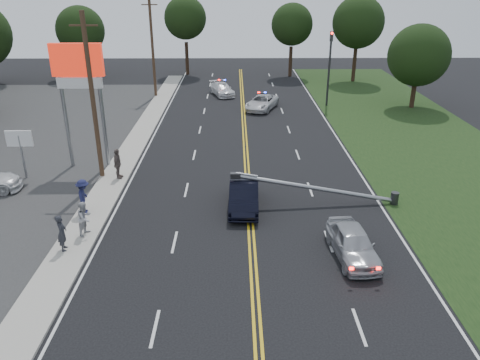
{
  "coord_description": "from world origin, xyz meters",
  "views": [
    {
      "loc": [
        -0.77,
        -15.38,
        11.62
      ],
      "look_at": [
        -0.52,
        7.54,
        1.7
      ],
      "focal_mm": 35.0,
      "sensor_mm": 36.0,
      "label": 1
    }
  ],
  "objects_px": {
    "traffic_signal": "(330,62)",
    "small_sign": "(20,143)",
    "bystander_d": "(118,164)",
    "emergency_a": "(262,103)",
    "pylon_sign": "(79,76)",
    "emergency_b": "(222,89)",
    "bystander_a": "(62,233)",
    "bystander_b": "(85,218)",
    "waiting_sedan": "(353,243)",
    "utility_pole_far": "(153,47)",
    "utility_pole_mid": "(93,98)",
    "fallen_streetlight": "(325,189)",
    "crashed_sedan": "(244,195)",
    "bystander_c": "(84,196)"
  },
  "relations": [
    {
      "from": "pylon_sign",
      "to": "fallen_streetlight",
      "type": "distance_m",
      "value": 16.66
    },
    {
      "from": "waiting_sedan",
      "to": "bystander_d",
      "type": "xyz_separation_m",
      "value": [
        -12.54,
        8.95,
        0.37
      ]
    },
    {
      "from": "bystander_c",
      "to": "bystander_d",
      "type": "relative_size",
      "value": 0.98
    },
    {
      "from": "crashed_sedan",
      "to": "bystander_c",
      "type": "xyz_separation_m",
      "value": [
        -8.46,
        -0.7,
        0.32
      ]
    },
    {
      "from": "utility_pole_mid",
      "to": "emergency_a",
      "type": "relative_size",
      "value": 2.09
    },
    {
      "from": "bystander_a",
      "to": "bystander_b",
      "type": "distance_m",
      "value": 1.55
    },
    {
      "from": "emergency_a",
      "to": "bystander_a",
      "type": "height_order",
      "value": "bystander_a"
    },
    {
      "from": "pylon_sign",
      "to": "waiting_sedan",
      "type": "relative_size",
      "value": 1.93
    },
    {
      "from": "pylon_sign",
      "to": "emergency_b",
      "type": "bearing_deg",
      "value": 67.9
    },
    {
      "from": "utility_pole_mid",
      "to": "bystander_b",
      "type": "xyz_separation_m",
      "value": [
        1.16,
        -7.35,
        -4.11
      ]
    },
    {
      "from": "traffic_signal",
      "to": "fallen_streetlight",
      "type": "relative_size",
      "value": 0.75
    },
    {
      "from": "bystander_a",
      "to": "emergency_a",
      "type": "bearing_deg",
      "value": -33.74
    },
    {
      "from": "pylon_sign",
      "to": "bystander_d",
      "type": "relative_size",
      "value": 4.21
    },
    {
      "from": "bystander_b",
      "to": "pylon_sign",
      "type": "bearing_deg",
      "value": 33.26
    },
    {
      "from": "utility_pole_mid",
      "to": "bystander_a",
      "type": "bearing_deg",
      "value": -86.52
    },
    {
      "from": "pylon_sign",
      "to": "bystander_a",
      "type": "bearing_deg",
      "value": -80.34
    },
    {
      "from": "traffic_signal",
      "to": "bystander_d",
      "type": "xyz_separation_m",
      "value": [
        -16.35,
        -18.39,
        -3.13
      ]
    },
    {
      "from": "small_sign",
      "to": "waiting_sedan",
      "type": "relative_size",
      "value": 0.75
    },
    {
      "from": "fallen_streetlight",
      "to": "pylon_sign",
      "type": "bearing_deg",
      "value": 157.78
    },
    {
      "from": "utility_pole_far",
      "to": "waiting_sedan",
      "type": "bearing_deg",
      "value": -66.41
    },
    {
      "from": "emergency_b",
      "to": "bystander_d",
      "type": "distance_m",
      "value": 23.68
    },
    {
      "from": "emergency_b",
      "to": "waiting_sedan",
      "type": "bearing_deg",
      "value": -97.19
    },
    {
      "from": "traffic_signal",
      "to": "small_sign",
      "type": "bearing_deg",
      "value": -141.1
    },
    {
      "from": "fallen_streetlight",
      "to": "bystander_d",
      "type": "relative_size",
      "value": 4.92
    },
    {
      "from": "utility_pole_far",
      "to": "bystander_b",
      "type": "bearing_deg",
      "value": -87.75
    },
    {
      "from": "traffic_signal",
      "to": "waiting_sedan",
      "type": "xyz_separation_m",
      "value": [
        -3.81,
        -27.34,
        -3.5
      ]
    },
    {
      "from": "pylon_sign",
      "to": "bystander_c",
      "type": "xyz_separation_m",
      "value": [
        1.72,
        -7.03,
        -4.94
      ]
    },
    {
      "from": "crashed_sedan",
      "to": "bystander_b",
      "type": "distance_m",
      "value": 8.31
    },
    {
      "from": "bystander_b",
      "to": "crashed_sedan",
      "type": "bearing_deg",
      "value": -50.09
    },
    {
      "from": "fallen_streetlight",
      "to": "emergency_b",
      "type": "bearing_deg",
      "value": 103.46
    },
    {
      "from": "traffic_signal",
      "to": "bystander_c",
      "type": "height_order",
      "value": "traffic_signal"
    },
    {
      "from": "traffic_signal",
      "to": "bystander_b",
      "type": "distance_m",
      "value": 30.33
    },
    {
      "from": "small_sign",
      "to": "emergency_a",
      "type": "height_order",
      "value": "small_sign"
    },
    {
      "from": "utility_pole_far",
      "to": "emergency_b",
      "type": "xyz_separation_m",
      "value": [
        7.04,
        0.54,
        -4.44
      ]
    },
    {
      "from": "emergency_b",
      "to": "bystander_d",
      "type": "bearing_deg",
      "value": -123.37
    },
    {
      "from": "small_sign",
      "to": "crashed_sedan",
      "type": "relative_size",
      "value": 0.69
    },
    {
      "from": "small_sign",
      "to": "bystander_b",
      "type": "relative_size",
      "value": 1.8
    },
    {
      "from": "pylon_sign",
      "to": "traffic_signal",
      "type": "bearing_deg",
      "value": 40.39
    },
    {
      "from": "bystander_a",
      "to": "bystander_d",
      "type": "distance_m",
      "value": 8.4
    },
    {
      "from": "traffic_signal",
      "to": "bystander_c",
      "type": "xyz_separation_m",
      "value": [
        -17.08,
        -23.03,
        -3.15
      ]
    },
    {
      "from": "bystander_d",
      "to": "fallen_streetlight",
      "type": "bearing_deg",
      "value": -103.42
    },
    {
      "from": "emergency_a",
      "to": "emergency_b",
      "type": "relative_size",
      "value": 1.08
    },
    {
      "from": "pylon_sign",
      "to": "bystander_c",
      "type": "height_order",
      "value": "pylon_sign"
    },
    {
      "from": "utility_pole_far",
      "to": "bystander_b",
      "type": "distance_m",
      "value": 29.66
    },
    {
      "from": "bystander_c",
      "to": "emergency_a",
      "type": "bearing_deg",
      "value": -36.51
    },
    {
      "from": "emergency_b",
      "to": "bystander_c",
      "type": "relative_size",
      "value": 2.38
    },
    {
      "from": "emergency_b",
      "to": "bystander_b",
      "type": "relative_size",
      "value": 2.58
    },
    {
      "from": "bystander_a",
      "to": "bystander_b",
      "type": "xyz_separation_m",
      "value": [
        0.62,
        1.42,
        -0.02
      ]
    },
    {
      "from": "crashed_sedan",
      "to": "waiting_sedan",
      "type": "bearing_deg",
      "value": -44.8
    },
    {
      "from": "bystander_b",
      "to": "emergency_b",
      "type": "bearing_deg",
      "value": 7.42
    }
  ]
}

